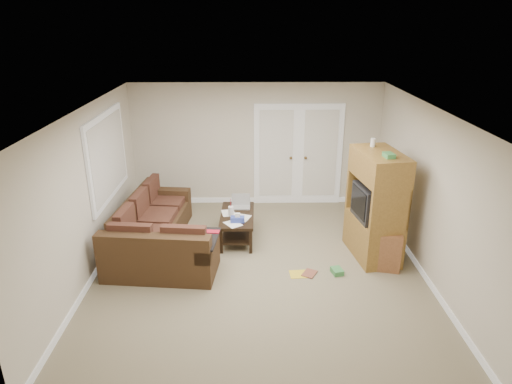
{
  "coord_description": "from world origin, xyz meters",
  "views": [
    {
      "loc": [
        -0.13,
        -6.21,
        3.7
      ],
      "look_at": [
        -0.04,
        0.5,
        1.1
      ],
      "focal_mm": 32.0,
      "sensor_mm": 36.0,
      "label": 1
    }
  ],
  "objects_px": {
    "coffee_table": "(238,225)",
    "side_cabinet": "(385,245)",
    "sectional_sofa": "(156,236)",
    "tv_armoire": "(375,205)"
  },
  "relations": [
    {
      "from": "sectional_sofa",
      "to": "tv_armoire",
      "type": "xyz_separation_m",
      "value": [
        3.54,
        -0.09,
        0.58
      ]
    },
    {
      "from": "coffee_table",
      "to": "side_cabinet",
      "type": "xyz_separation_m",
      "value": [
        2.33,
        -0.98,
        0.1
      ]
    },
    {
      "from": "side_cabinet",
      "to": "coffee_table",
      "type": "bearing_deg",
      "value": 170.96
    },
    {
      "from": "coffee_table",
      "to": "tv_armoire",
      "type": "height_order",
      "value": "tv_armoire"
    },
    {
      "from": "sectional_sofa",
      "to": "tv_armoire",
      "type": "height_order",
      "value": "tv_armoire"
    },
    {
      "from": "sectional_sofa",
      "to": "side_cabinet",
      "type": "bearing_deg",
      "value": -1.34
    },
    {
      "from": "coffee_table",
      "to": "tv_armoire",
      "type": "xyz_separation_m",
      "value": [
        2.22,
        -0.63,
        0.63
      ]
    },
    {
      "from": "tv_armoire",
      "to": "sectional_sofa",
      "type": "bearing_deg",
      "value": 170.28
    },
    {
      "from": "coffee_table",
      "to": "tv_armoire",
      "type": "distance_m",
      "value": 2.39
    },
    {
      "from": "coffee_table",
      "to": "sectional_sofa",
      "type": "bearing_deg",
      "value": -156.97
    }
  ]
}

